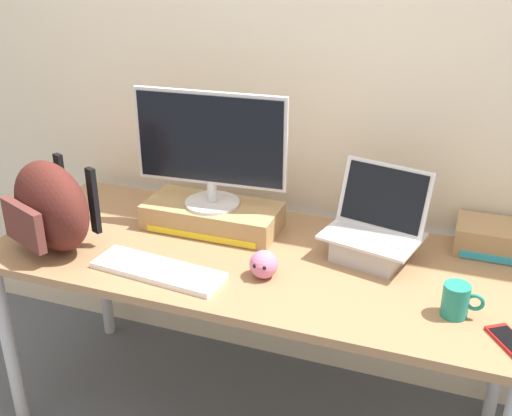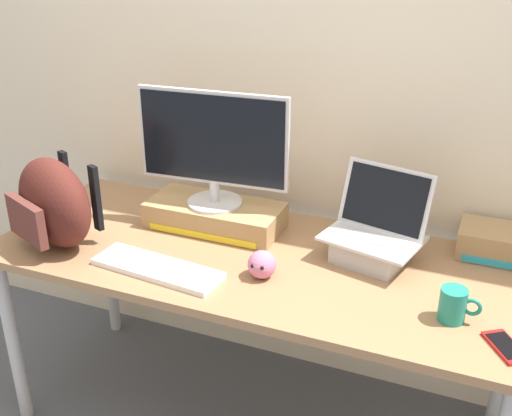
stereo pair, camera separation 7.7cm
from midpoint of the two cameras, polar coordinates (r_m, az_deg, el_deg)
name	(u,v)px [view 2 (the right image)]	position (r m, az deg, el deg)	size (l,w,h in m)	color
back_wall	(304,68)	(2.43, 5.30, 12.44)	(7.00, 0.10, 2.60)	beige
desk	(256,273)	(2.24, 0.99, -5.83)	(1.84, 0.75, 0.75)	#99704C
toner_box_yellow	(215,215)	(2.38, -2.76, -0.65)	(0.50, 0.23, 0.09)	#A88456
desktop_monitor	(213,147)	(2.27, -2.91, 5.53)	(0.56, 0.20, 0.43)	silver
open_laptop	(373,242)	(2.19, 11.48, -3.00)	(0.36, 0.30, 0.31)	#ADADB2
external_keyboard	(157,268)	(2.12, -7.82, -5.38)	(0.46, 0.18, 0.02)	white
messenger_backpack	(54,203)	(2.30, -16.80, 0.40)	(0.41, 0.31, 0.32)	#4C1E19
coffee_mug	(454,305)	(1.94, 18.43, -8.27)	(0.12, 0.08, 0.10)	#1E7F70
cell_phone	(506,347)	(1.90, 22.63, -11.44)	(0.14, 0.16, 0.01)	red
plush_toy	(262,264)	(2.05, 1.61, -5.10)	(0.09, 0.09, 0.09)	#CC7099
toner_box_cyan	(507,244)	(2.34, 22.49, -3.05)	(0.32, 0.18, 0.10)	#9E7A51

